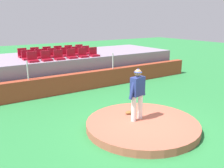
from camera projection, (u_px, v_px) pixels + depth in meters
name	position (u px, v px, depth m)	size (l,w,h in m)	color
ground_plane	(142.00, 128.00, 8.37)	(60.00, 60.00, 0.00)	#2A7C3B
pitchers_mound	(142.00, 125.00, 8.34)	(3.80, 3.80, 0.25)	#AA5742
pitcher	(137.00, 90.00, 8.20)	(0.84, 0.36, 1.80)	white
baseball	(138.00, 112.00, 9.00)	(0.07, 0.07, 0.07)	white
fielding_glove	(129.00, 112.00, 8.96)	(0.30, 0.20, 0.11)	brown
brick_barrier	(75.00, 82.00, 12.52)	(15.58, 0.40, 0.92)	#9E3B25
fence_post_left	(28.00, 70.00, 11.07)	(0.06, 0.06, 0.86)	silver
fence_post_right	(113.00, 61.00, 13.55)	(0.06, 0.06, 0.86)	silver
bleacher_platform	(55.00, 68.00, 14.65)	(14.67, 4.48, 1.54)	gray
stadium_chair_0	(33.00, 59.00, 12.11)	(0.48, 0.44, 0.50)	maroon
stadium_chair_1	(46.00, 58.00, 12.46)	(0.48, 0.44, 0.50)	maroon
stadium_chair_2	(59.00, 57.00, 12.81)	(0.48, 0.44, 0.50)	maroon
stadium_chair_3	(72.00, 55.00, 13.22)	(0.48, 0.44, 0.50)	maroon
stadium_chair_4	(83.00, 54.00, 13.58)	(0.48, 0.44, 0.50)	maroon
stadium_chair_5	(94.00, 53.00, 13.94)	(0.48, 0.44, 0.50)	maroon
stadium_chair_6	(27.00, 57.00, 12.80)	(0.48, 0.44, 0.50)	maroon
stadium_chair_7	(40.00, 56.00, 13.17)	(0.48, 0.44, 0.50)	maroon
stadium_chair_8	(53.00, 54.00, 13.55)	(0.48, 0.44, 0.50)	maroon
stadium_chair_9	(65.00, 53.00, 13.94)	(0.48, 0.44, 0.50)	maroon
stadium_chair_10	(76.00, 53.00, 14.31)	(0.48, 0.44, 0.50)	maroon
stadium_chair_11	(86.00, 52.00, 14.69)	(0.48, 0.44, 0.50)	maroon
stadium_chair_12	(23.00, 55.00, 13.54)	(0.48, 0.44, 0.50)	maroon
stadium_chair_13	(35.00, 53.00, 13.93)	(0.48, 0.44, 0.50)	maroon
stadium_chair_14	(47.00, 53.00, 14.28)	(0.48, 0.44, 0.50)	maroon
stadium_chair_15	(59.00, 52.00, 14.65)	(0.48, 0.44, 0.50)	maroon
stadium_chair_16	(69.00, 51.00, 15.02)	(0.48, 0.44, 0.50)	maroon
stadium_chair_17	(80.00, 50.00, 15.39)	(0.48, 0.44, 0.50)	maroon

